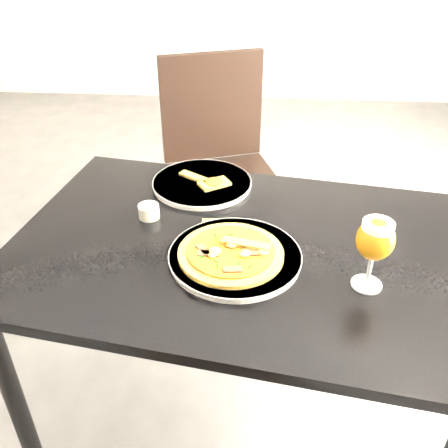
# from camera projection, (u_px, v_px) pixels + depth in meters

# --- Properties ---
(ground) EXTENTS (6.00, 6.00, 0.00)m
(ground) POSITION_uv_depth(u_px,v_px,m) (155.00, 352.00, 1.98)
(ground) COLOR #4C4C4E
(ground) RESTS_ON ground
(dining_table) EXTENTS (1.31, 0.98, 0.75)m
(dining_table) POSITION_uv_depth(u_px,v_px,m) (239.00, 270.00, 1.36)
(dining_table) COLOR black
(dining_table) RESTS_ON ground
(chair_far) EXTENTS (0.58, 0.58, 0.99)m
(chair_far) POSITION_uv_depth(u_px,v_px,m) (220.00, 167.00, 2.13)
(chair_far) COLOR black
(chair_far) RESTS_ON ground
(plate_main) EXTENTS (0.41, 0.41, 0.02)m
(plate_main) POSITION_uv_depth(u_px,v_px,m) (235.00, 257.00, 1.25)
(plate_main) COLOR silver
(plate_main) RESTS_ON dining_table
(pizza) EXTENTS (0.26, 0.26, 0.03)m
(pizza) POSITION_uv_depth(u_px,v_px,m) (231.00, 252.00, 1.23)
(pizza) COLOR brown
(pizza) RESTS_ON plate_main
(plate_second) EXTENTS (0.42, 0.42, 0.02)m
(plate_second) POSITION_uv_depth(u_px,v_px,m) (202.00, 183.00, 1.57)
(plate_second) COLOR silver
(plate_second) RESTS_ON dining_table
(crust_scraps) EXTENTS (0.17, 0.13, 0.01)m
(crust_scraps) POSITION_uv_depth(u_px,v_px,m) (208.00, 181.00, 1.55)
(crust_scraps) COLOR brown
(crust_scraps) RESTS_ON plate_second
(loose_crust) EXTENTS (0.12, 0.04, 0.01)m
(loose_crust) POSITION_uv_depth(u_px,v_px,m) (223.00, 222.00, 1.39)
(loose_crust) COLOR brown
(loose_crust) RESTS_ON dining_table
(sauce_cup) EXTENTS (0.06, 0.06, 0.04)m
(sauce_cup) POSITION_uv_depth(u_px,v_px,m) (149.00, 211.00, 1.41)
(sauce_cup) COLOR #B8B5A5
(sauce_cup) RESTS_ON dining_table
(beer_glass) EXTENTS (0.09, 0.09, 0.18)m
(beer_glass) POSITION_uv_depth(u_px,v_px,m) (375.00, 240.00, 1.10)
(beer_glass) COLOR silver
(beer_glass) RESTS_ON dining_table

